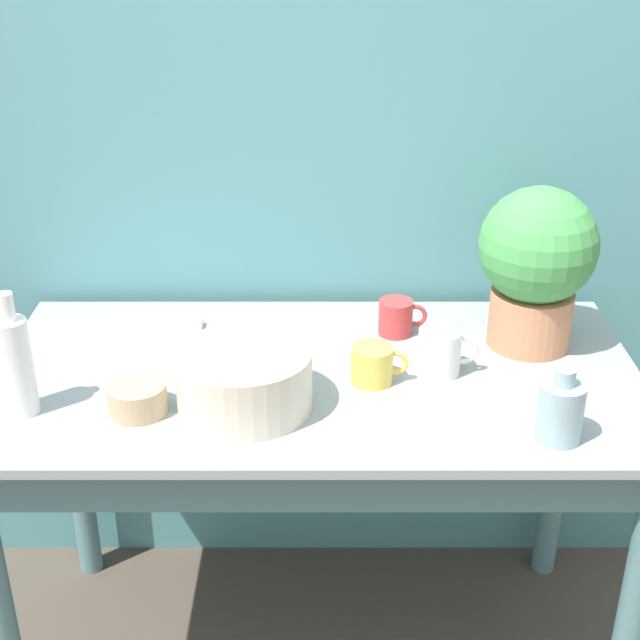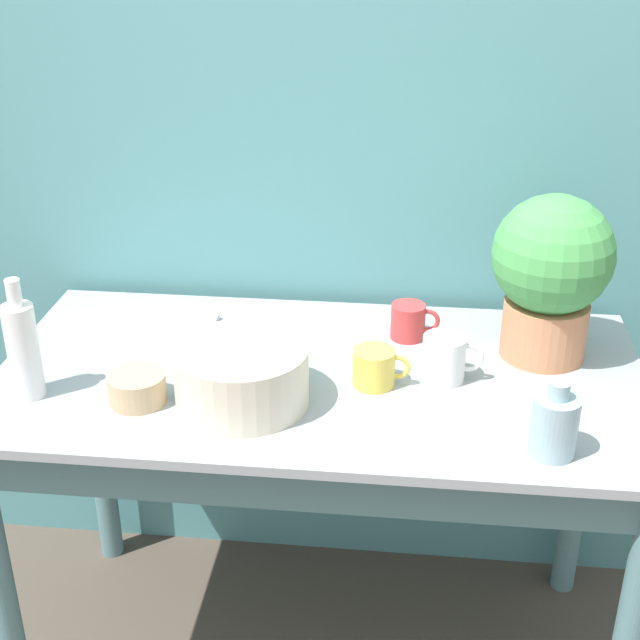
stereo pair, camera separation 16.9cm
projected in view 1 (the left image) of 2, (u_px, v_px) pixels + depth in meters
wall_back at (321, 126)px, 2.03m from camera, size 6.00×0.05×2.40m
counter_table at (320, 439)px, 1.89m from camera, size 1.34×0.69×0.78m
potted_plant at (541, 261)px, 1.87m from camera, size 0.25×0.25×0.36m
bowl_wash_large at (248, 380)px, 1.70m from camera, size 0.26×0.26×0.12m
bottle_tall at (20, 363)px, 1.67m from camera, size 0.06×0.06×0.25m
bottle_short at (564, 411)px, 1.60m from camera, size 0.08×0.08×0.14m
mug_red at (401, 317)px, 1.99m from camera, size 0.11×0.08×0.08m
mug_yellow at (377, 365)px, 1.80m from camera, size 0.12×0.09×0.08m
mug_white at (444, 352)px, 1.82m from camera, size 0.12×0.09×0.10m
bowl_small_tan at (141, 398)px, 1.70m from camera, size 0.11×0.11×0.06m
tray_board at (138, 338)px, 1.97m from camera, size 0.29×0.18×0.02m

